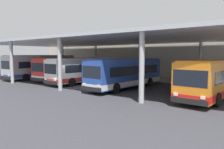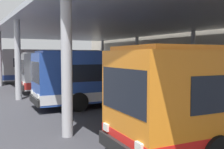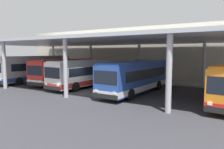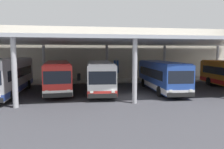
{
  "view_description": "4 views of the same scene",
  "coord_description": "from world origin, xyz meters",
  "px_view_note": "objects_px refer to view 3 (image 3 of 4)",
  "views": [
    {
      "loc": [
        16.88,
        -16.34,
        3.57
      ],
      "look_at": [
        2.97,
        2.23,
        1.44
      ],
      "focal_mm": 34.13,
      "sensor_mm": 36.0,
      "label": 1
    },
    {
      "loc": [
        18.26,
        -5.79,
        2.91
      ],
      "look_at": [
        0.38,
        4.41,
        1.46
      ],
      "focal_mm": 42.73,
      "sensor_mm": 36.0,
      "label": 2
    },
    {
      "loc": [
        13.15,
        -16.24,
        4.03
      ],
      "look_at": [
        1.75,
        2.6,
        1.73
      ],
      "focal_mm": 33.56,
      "sensor_mm": 36.0,
      "label": 3
    },
    {
      "loc": [
        -4.78,
        -19.89,
        4.14
      ],
      "look_at": [
        -1.07,
        2.32,
        1.92
      ],
      "focal_mm": 35.54,
      "sensor_mm": 36.0,
      "label": 4
    }
  ],
  "objects_px": {
    "bus_far_bay": "(136,77)",
    "trash_bin": "(110,74)",
    "bus_second_bay": "(65,71)",
    "bus_middle_bay": "(87,73)",
    "bench_waiting": "(94,73)",
    "banner_sign": "(138,67)",
    "bus_nearest_bay": "(35,68)"
  },
  "relations": [
    {
      "from": "bus_nearest_bay",
      "to": "bus_far_bay",
      "type": "height_order",
      "value": "bus_nearest_bay"
    },
    {
      "from": "bus_middle_bay",
      "to": "banner_sign",
      "type": "height_order",
      "value": "banner_sign"
    },
    {
      "from": "trash_bin",
      "to": "banner_sign",
      "type": "xyz_separation_m",
      "value": [
        5.26,
        -1.04,
        1.3
      ]
    },
    {
      "from": "bus_second_bay",
      "to": "trash_bin",
      "type": "xyz_separation_m",
      "value": [
        2.34,
        7.65,
        -0.98
      ]
    },
    {
      "from": "bus_second_bay",
      "to": "bench_waiting",
      "type": "height_order",
      "value": "bus_second_bay"
    },
    {
      "from": "bus_far_bay",
      "to": "trash_bin",
      "type": "distance_m",
      "value": 12.7
    },
    {
      "from": "bus_far_bay",
      "to": "trash_bin",
      "type": "relative_size",
      "value": 10.88
    },
    {
      "from": "banner_sign",
      "to": "bench_waiting",
      "type": "bearing_deg",
      "value": 173.96
    },
    {
      "from": "bus_middle_bay",
      "to": "bus_nearest_bay",
      "type": "bearing_deg",
      "value": -179.42
    },
    {
      "from": "bus_nearest_bay",
      "to": "bus_far_bay",
      "type": "bearing_deg",
      "value": -1.95
    },
    {
      "from": "bus_far_bay",
      "to": "bench_waiting",
      "type": "relative_size",
      "value": 5.92
    },
    {
      "from": "bus_nearest_bay",
      "to": "bus_second_bay",
      "type": "bearing_deg",
      "value": 11.78
    },
    {
      "from": "bus_second_bay",
      "to": "bus_far_bay",
      "type": "distance_m",
      "value": 11.17
    },
    {
      "from": "bus_second_bay",
      "to": "bench_waiting",
      "type": "xyz_separation_m",
      "value": [
        -0.7,
        7.49,
        -0.99
      ]
    },
    {
      "from": "bench_waiting",
      "to": "banner_sign",
      "type": "height_order",
      "value": "banner_sign"
    },
    {
      "from": "bus_middle_bay",
      "to": "bus_second_bay",
      "type": "bearing_deg",
      "value": 168.6
    },
    {
      "from": "bench_waiting",
      "to": "trash_bin",
      "type": "xyz_separation_m",
      "value": [
        3.04,
        0.16,
        0.01
      ]
    },
    {
      "from": "trash_bin",
      "to": "banner_sign",
      "type": "relative_size",
      "value": 0.31
    },
    {
      "from": "bus_second_bay",
      "to": "trash_bin",
      "type": "height_order",
      "value": "bus_second_bay"
    },
    {
      "from": "bus_second_bay",
      "to": "bus_far_bay",
      "type": "bearing_deg",
      "value": -7.81
    },
    {
      "from": "banner_sign",
      "to": "trash_bin",
      "type": "bearing_deg",
      "value": 168.84
    },
    {
      "from": "bus_second_bay",
      "to": "banner_sign",
      "type": "height_order",
      "value": "banner_sign"
    },
    {
      "from": "bus_far_bay",
      "to": "bench_waiting",
      "type": "height_order",
      "value": "bus_far_bay"
    },
    {
      "from": "bus_far_bay",
      "to": "bus_middle_bay",
      "type": "bearing_deg",
      "value": 174.6
    },
    {
      "from": "trash_bin",
      "to": "bench_waiting",
      "type": "bearing_deg",
      "value": -176.99
    },
    {
      "from": "bus_second_bay",
      "to": "bus_middle_bay",
      "type": "height_order",
      "value": "same"
    },
    {
      "from": "banner_sign",
      "to": "bus_second_bay",
      "type": "bearing_deg",
      "value": -138.93
    },
    {
      "from": "bus_nearest_bay",
      "to": "bus_second_bay",
      "type": "xyz_separation_m",
      "value": [
        4.71,
        0.98,
        -0.19
      ]
    },
    {
      "from": "bus_second_bay",
      "to": "banner_sign",
      "type": "relative_size",
      "value": 3.34
    },
    {
      "from": "bus_far_bay",
      "to": "banner_sign",
      "type": "relative_size",
      "value": 3.33
    },
    {
      "from": "bus_middle_bay",
      "to": "banner_sign",
      "type": "xyz_separation_m",
      "value": [
        3.18,
        7.51,
        0.32
      ]
    },
    {
      "from": "bus_middle_bay",
      "to": "trash_bin",
      "type": "xyz_separation_m",
      "value": [
        -2.08,
        8.54,
        -0.98
      ]
    }
  ]
}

